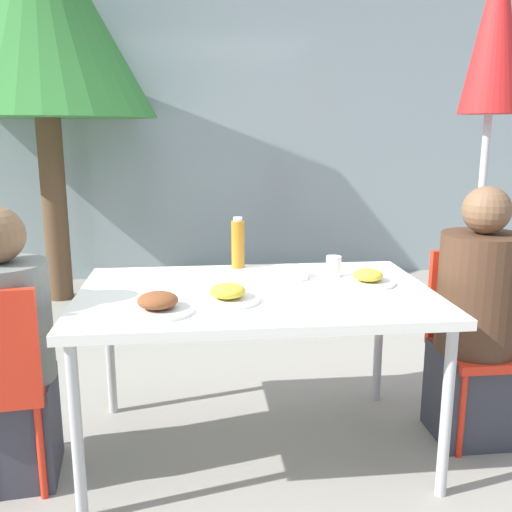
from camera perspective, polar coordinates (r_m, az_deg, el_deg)
ground_plane at (r=2.72m, az=0.00°, el=-18.61°), size 24.00×24.00×0.00m
building_facade at (r=5.54m, az=-3.60°, el=13.50°), size 10.00×0.20×3.00m
dining_table at (r=2.44m, az=0.00°, el=-4.65°), size 1.50×0.94×0.74m
person_left at (r=2.49m, az=-23.54°, el=-9.28°), size 0.36×0.36×1.13m
chair_right at (r=2.88m, az=21.21°, el=-6.84°), size 0.40×0.40×0.85m
person_right at (r=2.77m, az=21.13°, el=-6.42°), size 0.36×0.36×1.17m
closed_umbrella at (r=3.55m, az=22.68°, el=18.27°), size 0.36×0.36×2.41m
plate_0 at (r=2.57m, az=11.12°, el=-2.22°), size 0.24×0.24×0.07m
plate_1 at (r=2.27m, az=-2.86°, el=-3.89°), size 0.26×0.26×0.07m
plate_2 at (r=2.17m, az=-9.78°, el=-4.80°), size 0.28×0.28×0.08m
bottle at (r=2.80m, az=-1.82°, el=1.26°), size 0.06×0.06×0.25m
drinking_cup at (r=2.64m, az=7.76°, el=-1.09°), size 0.07×0.07×0.10m
salad_bowl at (r=2.62m, az=3.37°, el=-1.71°), size 0.17×0.17×0.05m
tree_behind_left at (r=5.03m, az=-20.83°, el=21.85°), size 1.73×1.73×3.11m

